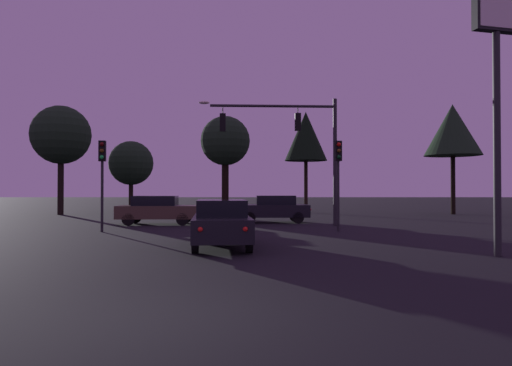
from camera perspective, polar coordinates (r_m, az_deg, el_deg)
ground_plane at (r=31.06m, az=-2.36°, el=-4.25°), size 168.00×168.00×0.00m
traffic_signal_mast_arm at (r=23.69m, az=4.67°, el=5.86°), size 7.09×0.60×6.54m
traffic_light_corner_left at (r=21.11m, az=-18.74°, el=1.91°), size 0.33×0.37×3.99m
traffic_light_corner_right at (r=20.73m, az=10.04°, el=1.99°), size 0.33×0.37×4.02m
car_nearside_lane at (r=14.86m, az=-4.49°, el=-4.88°), size 2.19×4.76×1.52m
car_crossing_left at (r=25.00m, az=-12.31°, el=-3.23°), size 4.34×2.05×1.52m
car_crossing_right at (r=25.80m, az=2.05°, el=-3.18°), size 4.12×1.91×1.52m
store_sign_illuminated at (r=14.69m, az=27.58°, el=12.76°), size 1.42×0.58×7.23m
tree_behind_sign at (r=37.82m, az=23.12°, el=6.05°), size 4.19×4.19×8.31m
tree_left_far at (r=37.44m, az=6.06°, el=5.76°), size 3.42×3.42×8.17m
tree_center_horizon at (r=30.51m, az=-3.99°, el=5.13°), size 3.27×3.27×6.73m
tree_right_cluster at (r=42.53m, az=-15.43°, el=2.38°), size 3.94×3.94×6.21m
tree_lot_edge at (r=37.09m, az=-23.24°, el=5.47°), size 4.33×4.33×8.09m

